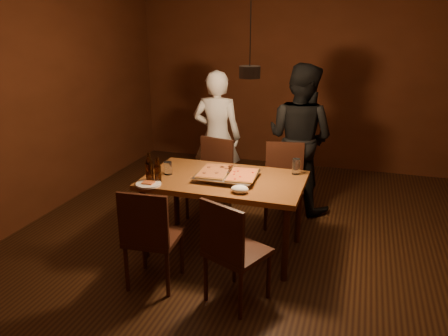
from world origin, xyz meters
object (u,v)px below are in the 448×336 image
(beer_bottle_b, at_px, (158,170))
(diner_white, at_px, (217,137))
(chair_near_right, at_px, (231,244))
(chair_near_left, at_px, (149,230))
(chair_far_right, at_px, (284,176))
(dining_table, at_px, (224,185))
(pendant_lamp, at_px, (250,71))
(diner_dark, at_px, (300,138))
(beer_bottle_a, at_px, (149,168))
(pizza_tray, at_px, (227,176))
(chair_far_left, at_px, (212,171))
(plate_slice, at_px, (148,184))

(beer_bottle_b, height_order, diner_white, diner_white)
(chair_near_right, bearing_deg, chair_near_left, -158.09)
(chair_near_left, bearing_deg, chair_far_right, 59.13)
(chair_near_left, bearing_deg, dining_table, 60.57)
(dining_table, height_order, chair_far_right, chair_far_right)
(chair_far_right, distance_m, pendant_lamp, 1.52)
(chair_near_left, relative_size, beer_bottle_b, 2.09)
(chair_near_right, xyz_separation_m, diner_white, (-0.81, 2.07, 0.27))
(beer_bottle_b, xyz_separation_m, diner_dark, (1.07, 1.55, -0.01))
(dining_table, xyz_separation_m, chair_near_left, (-0.38, -0.82, -0.14))
(beer_bottle_b, distance_m, pendant_lamp, 1.22)
(diner_dark, height_order, pendant_lamp, pendant_lamp)
(beer_bottle_a, bearing_deg, pendant_lamp, 15.40)
(dining_table, relative_size, diner_dark, 0.87)
(dining_table, relative_size, pizza_tray, 2.73)
(dining_table, xyz_separation_m, beer_bottle_a, (-0.62, -0.30, 0.21))
(beer_bottle_b, height_order, diner_dark, diner_dark)
(chair_far_right, bearing_deg, chair_near_right, 76.07)
(diner_dark, distance_m, pendant_lamp, 1.63)
(chair_near_right, height_order, diner_white, diner_white)
(chair_far_right, height_order, diner_dark, diner_dark)
(chair_near_left, bearing_deg, chair_far_left, 85.59)
(pizza_tray, height_order, beer_bottle_a, beer_bottle_a)
(beer_bottle_a, bearing_deg, chair_near_left, -65.02)
(diner_white, bearing_deg, chair_near_right, 106.12)
(chair_near_left, relative_size, diner_dark, 0.28)
(pizza_tray, bearing_deg, beer_bottle_a, -160.25)
(chair_near_right, bearing_deg, dining_table, 134.51)
(diner_dark, bearing_deg, beer_bottle_b, 77.08)
(pendant_lamp, bearing_deg, plate_slice, -159.26)
(beer_bottle_a, distance_m, pendant_lamp, 1.25)
(chair_near_left, relative_size, beer_bottle_a, 1.77)
(dining_table, height_order, pizza_tray, pizza_tray)
(diner_dark, relative_size, pendant_lamp, 1.57)
(beer_bottle_b, xyz_separation_m, plate_slice, (-0.05, -0.10, -0.11))
(pendant_lamp, bearing_deg, chair_far_left, 127.67)
(chair_near_left, distance_m, beer_bottle_a, 0.67)
(pizza_tray, distance_m, beer_bottle_a, 0.73)
(pendant_lamp, bearing_deg, dining_table, 165.67)
(dining_table, bearing_deg, pendant_lamp, -14.33)
(pizza_tray, xyz_separation_m, beer_bottle_a, (-0.65, -0.29, 0.11))
(dining_table, bearing_deg, plate_slice, -147.27)
(beer_bottle_b, bearing_deg, beer_bottle_a, -162.39)
(beer_bottle_a, distance_m, plate_slice, 0.15)
(chair_near_right, xyz_separation_m, pizza_tray, (-0.29, 0.83, 0.24))
(diner_white, bearing_deg, dining_table, 106.31)
(plate_slice, relative_size, pendant_lamp, 0.21)
(chair_near_right, relative_size, beer_bottle_a, 2.02)
(beer_bottle_a, xyz_separation_m, pendant_lamp, (0.87, 0.24, 0.87))
(plate_slice, bearing_deg, diner_dark, 56.01)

